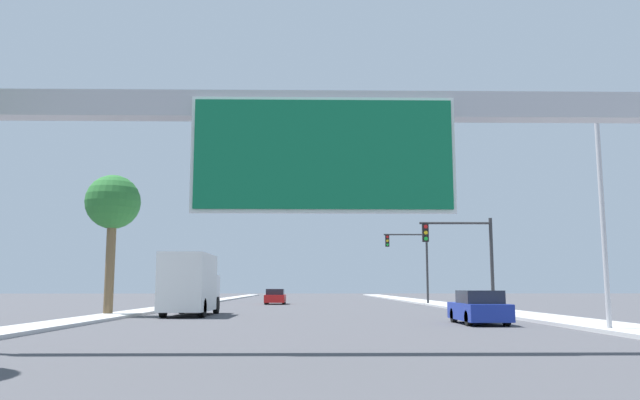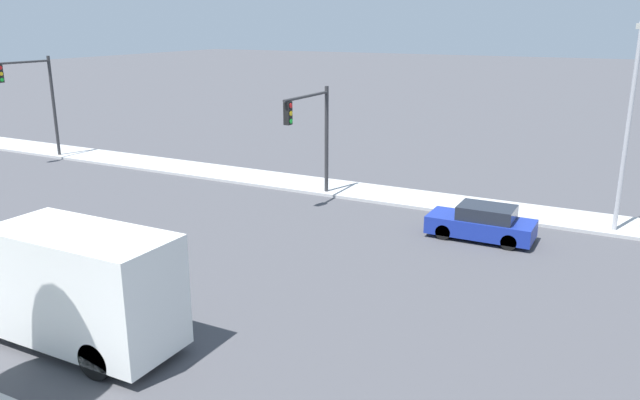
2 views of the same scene
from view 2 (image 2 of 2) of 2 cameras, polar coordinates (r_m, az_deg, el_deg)
sidewalk_right at (r=47.27m, az=-23.35°, el=4.20°), size 3.00×120.00×0.15m
car_mid_left at (r=26.59m, az=14.59°, el=-2.07°), size 1.79×4.29×1.45m
truck_box_primary at (r=18.61m, az=-22.07°, el=-7.29°), size 2.35×7.27×3.39m
traffic_light_near_intersection at (r=30.59m, az=-0.61°, el=6.80°), size 4.27×0.32×5.59m
traffic_light_mid_block at (r=43.76m, az=-24.51°, el=8.95°), size 3.98×0.32×6.58m
street_lamp_right at (r=28.01m, az=26.47°, el=7.16°), size 2.68×0.28×8.79m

